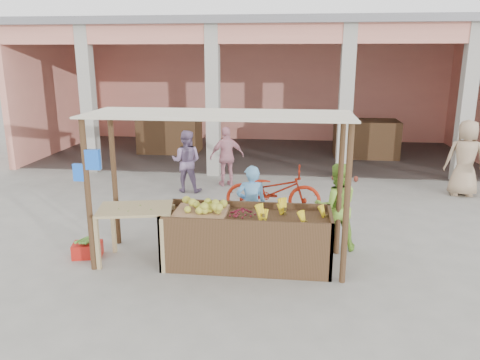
# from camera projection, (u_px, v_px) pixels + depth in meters

# --- Properties ---
(ground) EXTENTS (60.00, 60.00, 0.00)m
(ground) POSITION_uv_depth(u_px,v_px,m) (216.00, 262.00, 7.52)
(ground) COLOR gray
(ground) RESTS_ON ground
(market_building) EXTENTS (14.40, 6.40, 4.20)m
(market_building) POSITION_uv_depth(u_px,v_px,m) (261.00, 71.00, 15.38)
(market_building) COLOR #ED927C
(market_building) RESTS_ON ground
(fruit_stall) EXTENTS (2.60, 0.95, 0.80)m
(fruit_stall) POSITION_uv_depth(u_px,v_px,m) (247.00, 241.00, 7.36)
(fruit_stall) COLOR #4F321F
(fruit_stall) RESTS_ON ground
(stall_awning) EXTENTS (4.09, 1.35, 2.39)m
(stall_awning) POSITION_uv_depth(u_px,v_px,m) (214.00, 140.00, 7.07)
(stall_awning) COLOR #4F321F
(stall_awning) RESTS_ON ground
(banana_heap) EXTENTS (1.10, 0.60, 0.20)m
(banana_heap) POSITION_uv_depth(u_px,v_px,m) (294.00, 213.00, 7.13)
(banana_heap) COLOR yellow
(banana_heap) RESTS_ON fruit_stall
(melon_tray) EXTENTS (0.82, 0.71, 0.21)m
(melon_tray) POSITION_uv_depth(u_px,v_px,m) (201.00, 208.00, 7.35)
(melon_tray) COLOR #A27654
(melon_tray) RESTS_ON fruit_stall
(berry_heap) EXTENTS (0.43, 0.35, 0.14)m
(berry_heap) POSITION_uv_depth(u_px,v_px,m) (242.00, 212.00, 7.26)
(berry_heap) COLOR maroon
(berry_heap) RESTS_ON fruit_stall
(side_table) EXTENTS (1.26, 0.97, 0.92)m
(side_table) POSITION_uv_depth(u_px,v_px,m) (136.00, 216.00, 7.35)
(side_table) COLOR tan
(side_table) RESTS_ON ground
(papaya_pile) EXTENTS (0.65, 0.37, 0.19)m
(papaya_pile) POSITION_uv_depth(u_px,v_px,m) (135.00, 202.00, 7.28)
(papaya_pile) COLOR #40832A
(papaya_pile) RESTS_ON side_table
(red_crate) EXTENTS (0.52, 0.42, 0.24)m
(red_crate) POSITION_uv_depth(u_px,v_px,m) (88.00, 250.00, 7.71)
(red_crate) COLOR #B61B13
(red_crate) RESTS_ON ground
(plantain_bundle) EXTENTS (0.38, 0.27, 0.08)m
(plantain_bundle) POSITION_uv_depth(u_px,v_px,m) (87.00, 241.00, 7.67)
(plantain_bundle) COLOR #589435
(plantain_bundle) RESTS_ON red_crate
(produce_sacks) EXTENTS (1.02, 0.76, 0.62)m
(produce_sacks) POSITION_uv_depth(u_px,v_px,m) (345.00, 169.00, 12.31)
(produce_sacks) COLOR maroon
(produce_sacks) RESTS_ON ground
(vendor_blue) EXTENTS (0.61, 0.48, 1.53)m
(vendor_blue) POSITION_uv_depth(u_px,v_px,m) (251.00, 203.00, 8.02)
(vendor_blue) COLOR #62A4E0
(vendor_blue) RESTS_ON ground
(vendor_green) EXTENTS (0.81, 0.54, 1.58)m
(vendor_green) POSITION_uv_depth(u_px,v_px,m) (336.00, 204.00, 7.88)
(vendor_green) COLOR #7FB938
(vendor_green) RESTS_ON ground
(motorcycle) EXTENTS (0.73, 2.06, 1.07)m
(motorcycle) POSITION_uv_depth(u_px,v_px,m) (273.00, 190.00, 9.62)
(motorcycle) COLOR #991E0B
(motorcycle) RESTS_ON ground
(shopper_b) EXTENTS (1.07, 0.86, 1.61)m
(shopper_b) POSITION_uv_depth(u_px,v_px,m) (227.00, 155.00, 11.75)
(shopper_b) COLOR pink
(shopper_b) RESTS_ON ground
(shopper_c) EXTENTS (1.00, 0.69, 1.99)m
(shopper_c) POSITION_uv_depth(u_px,v_px,m) (466.00, 154.00, 10.86)
(shopper_c) COLOR tan
(shopper_c) RESTS_ON ground
(shopper_f) EXTENTS (0.81, 0.49, 1.64)m
(shopper_f) POSITION_uv_depth(u_px,v_px,m) (186.00, 158.00, 11.25)
(shopper_f) COLOR gray
(shopper_f) RESTS_ON ground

